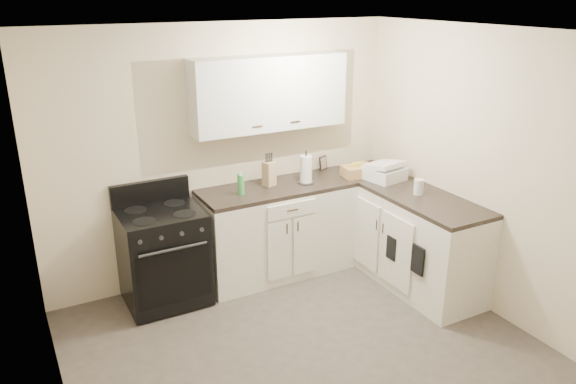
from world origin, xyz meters
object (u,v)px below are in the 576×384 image
stove (164,257)px  countertop_grill (385,174)px  knife_block (269,174)px  paper_towel (306,169)px  wicker_basket (358,171)px

stove → countertop_grill: 2.34m
knife_block → paper_towel: 0.37m
knife_block → paper_towel: bearing=-34.8°
wicker_basket → countertop_grill: 0.28m
stove → wicker_basket: bearing=-2.4°
paper_towel → wicker_basket: size_ratio=0.86×
stove → paper_towel: paper_towel is taller
wicker_basket → knife_block: bearing=169.5°
paper_towel → countertop_grill: paper_towel is taller
knife_block → wicker_basket: bearing=-28.8°
stove → paper_towel: (1.49, -0.02, 0.62)m
stove → paper_towel: size_ratio=3.16×
stove → countertop_grill: countertop_grill is taller
paper_towel → wicker_basket: bearing=-6.7°
knife_block → countertop_grill: 1.19m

